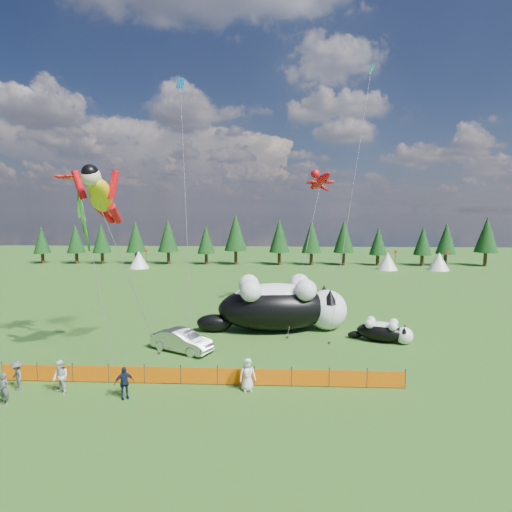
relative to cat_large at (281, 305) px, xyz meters
The scene contains 17 objects.
ground 8.73m from the cat_large, 122.92° to the right, with size 160.00×160.00×0.00m, color #133409.
safety_fence 11.24m from the cat_large, 114.50° to the right, with size 22.06×0.06×1.10m.
tree_line 38.20m from the cat_large, 96.95° to the left, with size 90.00×4.00×8.00m, color black, non-canonical shape.
festival_tents 33.49m from the cat_large, 79.01° to the left, with size 50.00×3.20×2.80m, color white, non-canonical shape.
cat_large is the anchor object (origin of this frame).
cat_small 7.81m from the cat_large, 18.32° to the right, with size 4.41×2.67×1.65m.
car 8.51m from the cat_large, 143.18° to the right, with size 1.52×4.36×1.44m, color silver.
spectator_a 18.75m from the cat_large, 137.02° to the right, with size 0.57×0.37×1.56m, color #525256.
spectator_b 16.35m from the cat_large, 135.02° to the right, with size 0.86×0.51×1.77m, color silver.
spectator_c 14.42m from the cat_large, 124.15° to the right, with size 0.97×0.49×1.65m, color #131B35.
spectator_d 18.02m from the cat_large, 141.49° to the right, with size 0.99×0.51×1.53m, color #525256.
spectator_e 10.97m from the cat_large, 100.27° to the right, with size 0.85×0.56×1.75m, color silver.
superhero_kite 15.47m from the cat_large, 144.83° to the right, with size 5.20×5.23×12.31m.
gecko_kite 12.82m from the cat_large, 62.84° to the left, with size 5.44×12.09×15.34m.
flower_kite 17.00m from the cat_large, 158.28° to the right, with size 4.82×4.67×12.15m.
diamond_kite_a 17.08m from the cat_large, 169.77° to the right, with size 2.03×5.41×19.44m.
diamond_kite_b 18.77m from the cat_large, 23.53° to the left, with size 4.22×7.21×22.01m.
Camera 1 is at (4.03, -23.55, 9.42)m, focal length 28.00 mm.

